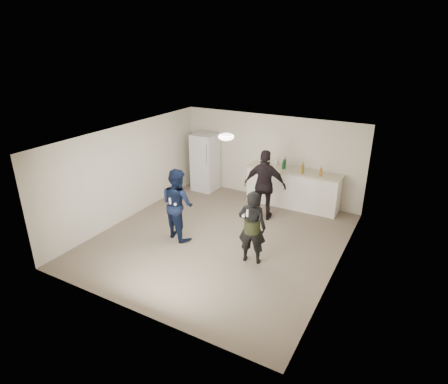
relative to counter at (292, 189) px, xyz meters
The scene contains 21 objects.
floor 2.85m from the counter, 107.83° to the right, with size 6.00×6.00×0.00m, color #6B5B4C.
ceiling 3.43m from the counter, 107.83° to the right, with size 6.00×6.00×0.00m, color silver.
wall_back 1.17m from the counter, 158.98° to the left, with size 6.00×6.00×0.00m, color beige.
wall_front 5.78m from the counter, 98.61° to the right, with size 6.00×6.00×0.00m, color beige.
wall_left 4.55m from the counter, 143.50° to the right, with size 6.00×6.00×0.00m, color beige.
wall_right 3.35m from the counter, 54.69° to the right, with size 6.00×6.00×0.00m, color beige.
counter is the anchor object (origin of this frame).
counter_top 0.55m from the counter, ahead, with size 2.68×0.64×0.04m, color #C0B795.
fridge 2.89m from the counter, behind, with size 0.70×0.70×1.80m, color silver.
fridge_handle 2.73m from the counter, behind, with size 0.02×0.02×0.60m, color #B9B9BD.
ceiling_dome 3.17m from the counter, 109.92° to the right, with size 0.36×0.36×0.16m, color white.
shaker 1.04m from the counter, behind, with size 0.08×0.08×0.17m, color silver.
man 3.55m from the counter, 120.49° to the right, with size 0.84×0.66×1.74m, color #101F43.
woman 3.21m from the counter, 86.18° to the right, with size 0.60×0.39×1.64m, color black.
camo_shorts 3.21m from the counter, 86.18° to the right, with size 0.34×0.34×0.28m, color #2C3417.
spectator 1.25m from the counter, 109.18° to the right, with size 1.11×0.46×1.89m, color black.
remote_man 3.82m from the counter, 118.34° to the right, with size 0.04×0.04×0.15m, color white.
nunchuk_man 3.73m from the counter, 116.92° to the right, with size 0.07×0.07×0.07m, color white.
remote_woman 3.52m from the counter, 86.46° to the right, with size 0.04×0.04×0.15m, color silver.
nunchuk_woman 3.46m from the counter, 88.10° to the right, with size 0.07×0.07×0.07m, color white.
bottle_cluster 0.68m from the counter, 53.48° to the right, with size 1.46×0.40×0.27m.
Camera 1 is at (3.94, -6.90, 4.48)m, focal length 30.00 mm.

